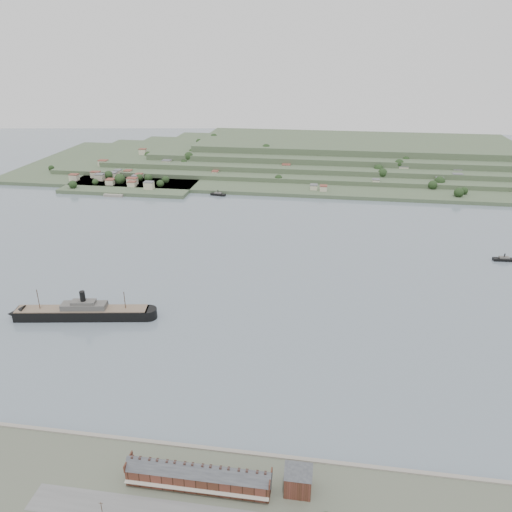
# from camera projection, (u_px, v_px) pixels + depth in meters

# --- Properties ---
(ground) EXTENTS (1400.00, 1400.00, 0.00)m
(ground) POSITION_uv_depth(u_px,v_px,m) (275.00, 292.00, 342.39)
(ground) COLOR slate
(ground) RESTS_ON ground
(terrace_row) EXTENTS (55.60, 9.80, 11.07)m
(terrace_row) POSITION_uv_depth(u_px,v_px,m) (198.00, 476.00, 188.36)
(terrace_row) COLOR #432417
(terrace_row) RESTS_ON ground
(gabled_building) EXTENTS (10.40, 10.18, 14.09)m
(gabled_building) POSITION_uv_depth(u_px,v_px,m) (298.00, 477.00, 186.31)
(gabled_building) COLOR #432417
(gabled_building) RESTS_ON ground
(far_peninsula) EXTENTS (760.00, 309.00, 30.00)m
(far_peninsula) POSITION_uv_depth(u_px,v_px,m) (328.00, 157.00, 691.16)
(far_peninsula) COLOR #3C4F34
(far_peninsula) RESTS_ON ground
(steamship) EXTENTS (92.44, 24.70, 22.26)m
(steamship) POSITION_uv_depth(u_px,v_px,m) (79.00, 312.00, 308.60)
(steamship) COLOR black
(steamship) RESTS_ON ground
(tugboat) EXTENTS (17.33, 5.67, 7.68)m
(tugboat) POSITION_uv_depth(u_px,v_px,m) (108.00, 309.00, 316.98)
(tugboat) COLOR black
(tugboat) RESTS_ON ground
(ferry_west) EXTENTS (17.80, 7.70, 6.46)m
(ferry_west) POSITION_uv_depth(u_px,v_px,m) (218.00, 194.00, 558.80)
(ferry_west) COLOR black
(ferry_west) RESTS_ON ground
(ferry_east) EXTENTS (16.62, 5.32, 6.16)m
(ferry_east) POSITION_uv_depth(u_px,v_px,m) (504.00, 259.00, 391.19)
(ferry_east) COLOR black
(ferry_east) RESTS_ON ground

